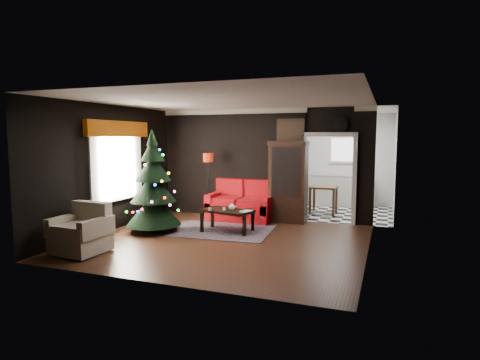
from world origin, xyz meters
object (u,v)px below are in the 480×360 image
(wall_clock, at_px, (341,125))
(armchair, at_px, (80,228))
(loveseat, at_px, (241,201))
(kitchen_table, at_px, (323,200))
(floor_lamp, at_px, (209,186))
(christmas_tree, at_px, (153,184))
(coffee_table, at_px, (228,220))
(curio_cabinet, at_px, (288,184))
(teapot, at_px, (232,207))

(wall_clock, bearing_deg, armchair, -134.31)
(loveseat, distance_m, kitchen_table, 2.45)
(loveseat, distance_m, floor_lamp, 0.95)
(christmas_tree, bearing_deg, armchair, -98.76)
(floor_lamp, relative_size, coffee_table, 1.58)
(curio_cabinet, xyz_separation_m, kitchen_table, (0.65, 1.43, -0.57))
(teapot, bearing_deg, christmas_tree, -164.37)
(armchair, bearing_deg, loveseat, 68.74)
(loveseat, relative_size, floor_lamp, 1.00)
(armchair, distance_m, kitchen_table, 6.42)
(floor_lamp, distance_m, kitchen_table, 3.19)
(christmas_tree, height_order, teapot, christmas_tree)
(curio_cabinet, bearing_deg, kitchen_table, 65.56)
(floor_lamp, bearing_deg, curio_cabinet, 6.25)
(curio_cabinet, distance_m, armchair, 4.89)
(loveseat, xyz_separation_m, wall_clock, (2.35, 0.40, 1.88))
(loveseat, relative_size, kitchen_table, 2.27)
(coffee_table, bearing_deg, floor_lamp, 129.67)
(christmas_tree, distance_m, armchair, 2.04)
(floor_lamp, bearing_deg, christmas_tree, -105.38)
(christmas_tree, bearing_deg, kitchen_table, 47.31)
(coffee_table, bearing_deg, teapot, -31.92)
(curio_cabinet, height_order, coffee_table, curio_cabinet)
(curio_cabinet, bearing_deg, christmas_tree, -141.39)
(floor_lamp, relative_size, wall_clock, 5.31)
(curio_cabinet, bearing_deg, wall_clock, 8.53)
(loveseat, bearing_deg, wall_clock, 9.66)
(floor_lamp, distance_m, coffee_table, 1.73)
(curio_cabinet, distance_m, kitchen_table, 1.67)
(loveseat, relative_size, coffee_table, 1.58)
(coffee_table, bearing_deg, christmas_tree, -160.41)
(floor_lamp, distance_m, armchair, 3.83)
(floor_lamp, bearing_deg, wall_clock, 7.09)
(coffee_table, height_order, kitchen_table, kitchen_table)
(teapot, xyz_separation_m, kitchen_table, (1.52, 2.99, -0.20))
(loveseat, bearing_deg, teapot, -78.27)
(floor_lamp, height_order, christmas_tree, christmas_tree)
(wall_clock, bearing_deg, loveseat, -170.34)
(christmas_tree, bearing_deg, teapot, 15.63)
(christmas_tree, xyz_separation_m, wall_clock, (3.74, 2.21, 1.33))
(wall_clock, bearing_deg, coffee_table, -142.96)
(curio_cabinet, xyz_separation_m, teapot, (-0.87, -1.56, -0.38))
(christmas_tree, bearing_deg, wall_clock, 30.56)
(armchair, distance_m, coffee_table, 3.09)
(loveseat, height_order, christmas_tree, christmas_tree)
(christmas_tree, height_order, armchair, christmas_tree)
(teapot, bearing_deg, loveseat, 101.73)
(christmas_tree, height_order, coffee_table, christmas_tree)
(curio_cabinet, bearing_deg, armchair, -125.65)
(loveseat, xyz_separation_m, teapot, (0.28, -1.34, 0.07))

